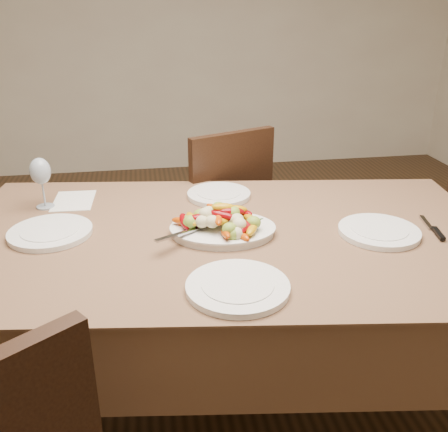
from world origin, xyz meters
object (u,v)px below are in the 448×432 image
plate_right (379,232)px  wine_glass (42,182)px  plate_far (219,195)px  plate_near (238,287)px  serving_platter (223,231)px  plate_left (50,232)px  dining_table (224,326)px  chair_far (212,218)px

plate_right → wine_glass: bearing=159.5°
plate_far → plate_near: bearing=-94.7°
serving_platter → plate_right: 0.52m
wine_glass → plate_right: bearing=-20.5°
plate_left → plate_right: same height
dining_table → plate_left: size_ratio=6.71×
dining_table → serving_platter: serving_platter is taller
serving_platter → wine_glass: bearing=151.3°
dining_table → plate_near: plate_near is taller
plate_near → serving_platter: bearing=87.3°
chair_far → wine_glass: 0.91m
chair_far → plate_left: size_ratio=3.46×
plate_left → plate_near: bearing=-38.6°
plate_left → wine_glass: wine_glass is taller
dining_table → plate_near: bearing=-93.6°
dining_table → plate_right: 0.65m
plate_near → plate_far: bearing=85.3°
plate_left → wine_glass: bearing=102.3°
plate_right → wine_glass: wine_glass is taller
plate_right → plate_left: bearing=170.9°
plate_near → wine_glass: size_ratio=1.38×
serving_platter → chair_far: bearing=84.8°
plate_far → serving_platter: bearing=-96.7°
plate_right → plate_far: 0.64m
dining_table → plate_far: (0.03, 0.33, 0.39)m
serving_platter → plate_near: (-0.02, -0.35, -0.00)m
chair_far → serving_platter: (-0.07, -0.78, 0.30)m
plate_right → wine_glass: 1.22m
plate_far → wine_glass: size_ratio=1.22×
chair_far → plate_left: bearing=25.1°
serving_platter → plate_near: bearing=-92.7°
chair_far → plate_near: size_ratio=3.36×
serving_platter → plate_left: serving_platter is taller
chair_far → plate_right: bearing=95.1°
chair_far → plate_far: 0.53m
dining_table → plate_near: size_ratio=6.51×
dining_table → chair_far: (0.06, 0.77, 0.10)m
plate_near → plate_right: bearing=26.6°
serving_platter → plate_far: size_ratio=1.36×
chair_far → wine_glass: wine_glass is taller
serving_platter → plate_right: bearing=-9.2°
plate_far → wine_glass: 0.67m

